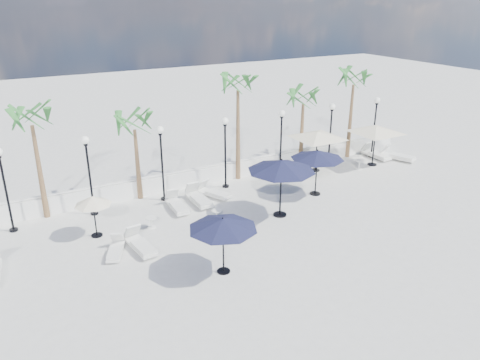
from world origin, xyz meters
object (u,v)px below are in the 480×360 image
lounger_0 (141,244)px  lounger_4 (177,205)px  lounger_3 (199,198)px  parasol_navy_right (317,155)px  parasol_cream_sq_a (318,132)px  parasol_cream_sq_b (376,127)px  parasol_navy_left (223,224)px  lounger_6 (376,154)px  parasol_cream_small (93,201)px  parasol_navy_mid (281,166)px  lounger_7 (397,156)px  lounger_5 (214,192)px  lounger_2 (116,250)px

lounger_0 → lounger_4: bearing=40.1°
lounger_3 → parasol_navy_right: (5.78, -1.90, 1.89)m
parasol_cream_sq_a → parasol_cream_sq_b: bearing=-13.3°
lounger_4 → parasol_navy_left: size_ratio=0.78×
lounger_6 → parasol_cream_sq_b: (-1.14, -0.89, 2.15)m
parasol_cream_sq_a → parasol_navy_right: bearing=-127.5°
parasol_cream_sq_b → parasol_cream_small: (-16.86, -1.06, -0.78)m
lounger_0 → parasol_cream_sq_b: bearing=4.8°
parasol_navy_mid → lounger_7: bearing=16.0°
parasol_navy_mid → lounger_3: bearing=131.7°
lounger_4 → lounger_5: size_ratio=1.04×
lounger_2 → lounger_3: (4.95, 2.94, 0.06)m
parasol_cream_sq_a → lounger_3: bearing=-173.4°
lounger_5 → lounger_6: bearing=-22.1°
lounger_2 → parasol_cream_sq_a: size_ratio=0.33×
lounger_6 → lounger_7: 1.32m
lounger_5 → parasol_cream_sq_b: size_ratio=0.37×
lounger_0 → parasol_cream_sq_b: 16.02m
lounger_7 → lounger_0: bearing=167.3°
parasol_cream_small → lounger_5: bearing=12.3°
parasol_navy_right → parasol_cream_small: (-11.04, 0.89, -0.52)m
lounger_0 → parasol_cream_small: 2.81m
lounger_2 → lounger_5: 6.81m
lounger_2 → lounger_6: size_ratio=0.81×
parasol_navy_mid → parasol_cream_sq_a: (5.16, 4.03, -0.13)m
lounger_4 → lounger_5: (2.24, 0.55, -0.02)m
parasol_navy_mid → parasol_navy_left: bearing=-146.0°
parasol_navy_mid → parasol_cream_small: size_ratio=1.65×
parasol_cream_sq_a → lounger_0: bearing=-161.4°
lounger_6 → parasol_cream_small: bearing=-174.5°
lounger_2 → parasol_navy_left: bearing=-22.2°
lounger_5 → parasol_cream_sq_a: (6.93, 0.56, 2.12)m
lounger_2 → lounger_7: (18.62, 2.94, 0.07)m
lounger_7 → parasol_navy_mid: parasol_navy_mid is taller
lounger_3 → lounger_4: (-1.22, -0.19, -0.01)m
lounger_7 → parasol_navy_left: parasol_navy_left is taller
lounger_7 → parasol_navy_mid: bearing=173.4°
lounger_0 → lounger_4: (2.73, 2.89, -0.00)m
lounger_0 → parasol_navy_left: bearing=-60.9°
lounger_5 → parasol_cream_sq_a: bearing=-20.3°
lounger_0 → parasol_navy_left: (2.21, -3.08, 1.75)m
lounger_0 → lounger_5: 6.05m
parasol_navy_mid → parasol_cream_sq_a: parasol_navy_mid is taller
lounger_5 → parasol_navy_left: 7.30m
parasol_navy_left → parasol_cream_sq_b: (13.35, 6.22, 0.41)m
parasol_navy_left → parasol_navy_mid: parasol_navy_mid is taller
parasol_cream_small → lounger_3: bearing=10.9°
parasol_cream_small → parasol_navy_right: bearing=-4.6°
lounger_7 → parasol_navy_mid: (-10.89, -3.12, 2.21)m
lounger_2 → parasol_cream_sq_b: parasol_cream_sq_b is taller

